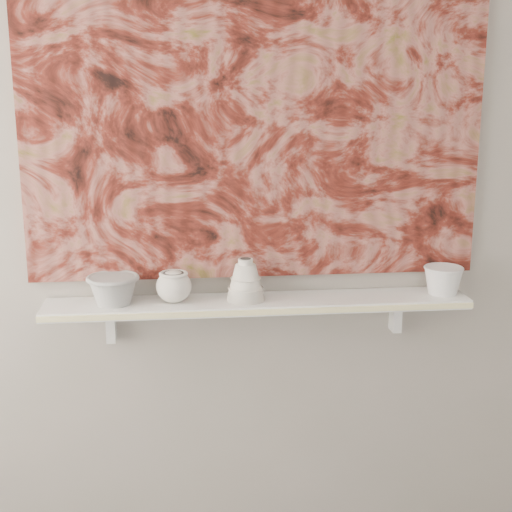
{
  "coord_description": "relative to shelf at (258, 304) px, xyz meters",
  "views": [
    {
      "loc": [
        -0.25,
        -0.73,
        1.62
      ],
      "look_at": [
        -0.01,
        1.49,
        1.08
      ],
      "focal_mm": 50.0,
      "sensor_mm": 36.0,
      "label": 1
    }
  ],
  "objects": [
    {
      "name": "bell_vessel",
      "position": [
        -0.04,
        0.0,
        0.08
      ],
      "size": [
        0.16,
        0.16,
        0.14
      ],
      "primitive_type": null,
      "rotation": [
        0.0,
        0.0,
        0.28
      ],
      "color": "white",
      "rests_on": "shelf"
    },
    {
      "name": "bracket_left",
      "position": [
        -0.49,
        0.06,
        -0.07
      ],
      "size": [
        0.03,
        0.06,
        0.12
      ],
      "primitive_type": "cube",
      "color": "white",
      "rests_on": "wall_back"
    },
    {
      "name": "shelf_stripe",
      "position": [
        0.0,
        -0.09,
        0.0
      ],
      "size": [
        1.4,
        0.01,
        0.02
      ],
      "primitive_type": "cube",
      "color": "beige",
      "rests_on": "shelf"
    },
    {
      "name": "cup_cream",
      "position": [
        -0.28,
        0.0,
        0.07
      ],
      "size": [
        0.13,
        0.13,
        0.11
      ],
      "primitive_type": null,
      "rotation": [
        0.0,
        0.0,
        0.12
      ],
      "color": "beige",
      "rests_on": "shelf"
    },
    {
      "name": "bowl_white",
      "position": [
        0.63,
        0.0,
        0.06
      ],
      "size": [
        0.16,
        0.16,
        0.1
      ],
      "primitive_type": null,
      "rotation": [
        0.0,
        0.0,
        -0.24
      ],
      "color": "silver",
      "rests_on": "shelf"
    },
    {
      "name": "wall_back",
      "position": [
        0.0,
        0.09,
        0.44
      ],
      "size": [
        3.6,
        0.0,
        3.6
      ],
      "primitive_type": "plane",
      "rotation": [
        1.57,
        0.0,
        0.0
      ],
      "color": "gray",
      "rests_on": "floor"
    },
    {
      "name": "shelf",
      "position": [
        0.0,
        0.0,
        0.0
      ],
      "size": [
        1.4,
        0.18,
        0.03
      ],
      "primitive_type": "cube",
      "color": "white",
      "rests_on": "wall_back"
    },
    {
      "name": "house_motif",
      "position": [
        0.45,
        0.07,
        0.32
      ],
      "size": [
        0.09,
        0.0,
        0.08
      ],
      "primitive_type": "cube",
      "color": "black",
      "rests_on": "painting"
    },
    {
      "name": "painting",
      "position": [
        0.0,
        0.08,
        0.62
      ],
      "size": [
        1.5,
        0.02,
        1.1
      ],
      "primitive_type": "cube",
      "color": "maroon",
      "rests_on": "wall_back"
    },
    {
      "name": "bowl_grey",
      "position": [
        -0.47,
        0.0,
        0.06
      ],
      "size": [
        0.22,
        0.22,
        0.1
      ],
      "primitive_type": null,
      "rotation": [
        0.0,
        0.0,
        0.39
      ],
      "color": "#959593",
      "rests_on": "shelf"
    },
    {
      "name": "bracket_right",
      "position": [
        0.49,
        0.06,
        -0.07
      ],
      "size": [
        0.03,
        0.06,
        0.12
      ],
      "primitive_type": "cube",
      "color": "white",
      "rests_on": "wall_back"
    }
  ]
}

